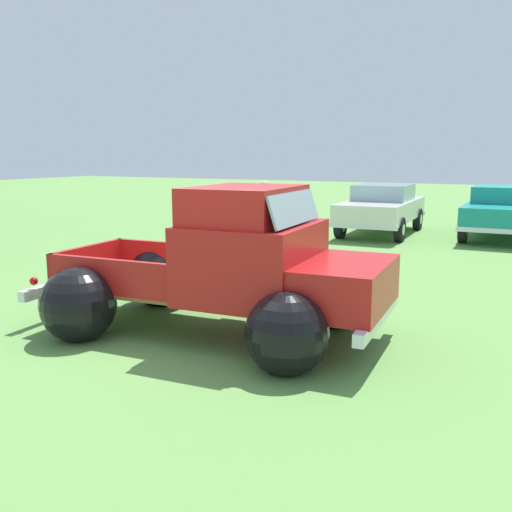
# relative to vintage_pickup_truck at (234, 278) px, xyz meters

# --- Properties ---
(ground_plane) EXTENTS (80.00, 80.00, 0.00)m
(ground_plane) POSITION_rel_vintage_pickup_truck_xyz_m (-0.39, -0.02, -0.76)
(ground_plane) COLOR #609347
(vintage_pickup_truck) EXTENTS (4.73, 2.98, 1.96)m
(vintage_pickup_truck) POSITION_rel_vintage_pickup_truck_xyz_m (0.00, 0.00, 0.00)
(vintage_pickup_truck) COLOR black
(vintage_pickup_truck) RESTS_ON ground
(show_car_0) EXTENTS (1.95, 4.32, 1.43)m
(show_car_0) POSITION_rel_vintage_pickup_truck_xyz_m (-0.82, 10.25, 0.02)
(show_car_0) COLOR black
(show_car_0) RESTS_ON ground
(show_car_1) EXTENTS (1.99, 4.31, 1.43)m
(show_car_1) POSITION_rel_vintage_pickup_truck_xyz_m (2.41, 10.94, 0.03)
(show_car_1) COLOR black
(show_car_1) RESTS_ON ground
(spectator_0) EXTENTS (0.49, 0.47, 1.66)m
(spectator_0) POSITION_rel_vintage_pickup_truck_xyz_m (-2.82, 6.55, 0.19)
(spectator_0) COLOR gray
(spectator_0) RESTS_ON ground
(lane_cone_0) EXTENTS (0.36, 0.36, 0.63)m
(lane_cone_0) POSITION_rel_vintage_pickup_truck_xyz_m (-2.06, 2.80, -0.45)
(lane_cone_0) COLOR black
(lane_cone_0) RESTS_ON ground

